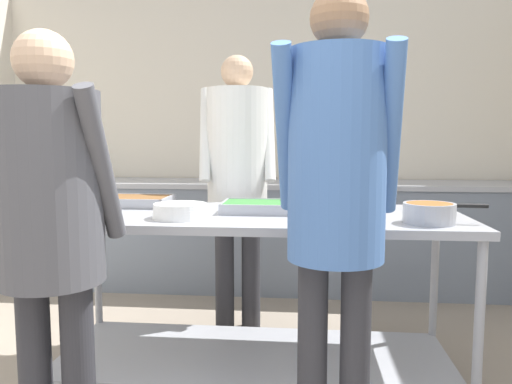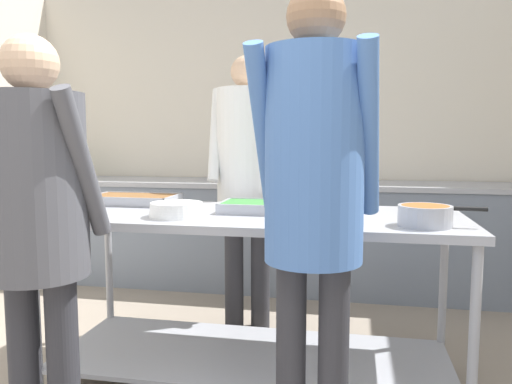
{
  "view_description": "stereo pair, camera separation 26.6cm",
  "coord_description": "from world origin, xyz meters",
  "views": [
    {
      "loc": [
        0.39,
        -1.17,
        1.27
      ],
      "look_at": [
        0.14,
        1.47,
        0.99
      ],
      "focal_mm": 35.0,
      "sensor_mm": 36.0,
      "label": 1
    },
    {
      "loc": [
        0.66,
        -1.13,
        1.27
      ],
      "look_at": [
        0.14,
        1.47,
        0.99
      ],
      "focal_mm": 35.0,
      "sensor_mm": 36.0,
      "label": 2
    }
  ],
  "objects": [
    {
      "name": "wall_rear",
      "position": [
        0.0,
        3.41,
        1.32
      ],
      "size": [
        4.79,
        0.06,
        2.65
      ],
      "color": "beige",
      "rests_on": "ground_plane"
    },
    {
      "name": "back_counter",
      "position": [
        0.0,
        3.04,
        0.46
      ],
      "size": [
        4.63,
        0.65,
        0.91
      ],
      "color": "slate",
      "rests_on": "ground_plane"
    },
    {
      "name": "serving_counter",
      "position": [
        0.14,
        1.37,
        0.6
      ],
      "size": [
        2.13,
        0.85,
        0.89
      ],
      "color": "#9EA0A8",
      "rests_on": "ground_plane"
    },
    {
      "name": "serving_tray_roast",
      "position": [
        -0.62,
        1.59,
        0.92
      ],
      "size": [
        0.5,
        0.3,
        0.05
      ],
      "color": "#9EA0A8",
      "rests_on": "serving_counter"
    },
    {
      "name": "plate_stack",
      "position": [
        -0.2,
        1.17,
        0.93
      ],
      "size": [
        0.27,
        0.27,
        0.07
      ],
      "color": "white",
      "rests_on": "serving_counter"
    },
    {
      "name": "serving_tray_vegetables",
      "position": [
        0.21,
        1.42,
        0.92
      ],
      "size": [
        0.48,
        0.29,
        0.05
      ],
      "color": "#9EA0A8",
      "rests_on": "serving_counter"
    },
    {
      "name": "broccoli_bowl",
      "position": [
        0.61,
        1.63,
        0.93
      ],
      "size": [
        0.25,
        0.25,
        0.12
      ],
      "color": "silver",
      "rests_on": "serving_counter"
    },
    {
      "name": "sauce_pan",
      "position": [
        0.96,
        1.13,
        0.94
      ],
      "size": [
        0.37,
        0.23,
        0.09
      ],
      "color": "#9EA0A8",
      "rests_on": "serving_counter"
    },
    {
      "name": "guest_serving_left",
      "position": [
        0.51,
        0.67,
        1.12
      ],
      "size": [
        0.48,
        0.38,
        1.8
      ],
      "color": "#2D2D33",
      "rests_on": "ground_plane"
    },
    {
      "name": "guest_serving_right",
      "position": [
        -0.52,
        0.53,
        1.02
      ],
      "size": [
        0.47,
        0.38,
        1.65
      ],
      "color": "#2D2D33",
      "rests_on": "ground_plane"
    },
    {
      "name": "cook_behind_counter",
      "position": [
        -0.05,
        2.07,
        1.12
      ],
      "size": [
        0.53,
        0.4,
        1.81
      ],
      "color": "#2D2D33",
      "rests_on": "ground_plane"
    },
    {
      "name": "water_bottle",
      "position": [
        -1.84,
        3.1,
        1.05
      ],
      "size": [
        0.07,
        0.07,
        0.29
      ],
      "color": "#23602D",
      "rests_on": "back_counter"
    }
  ]
}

